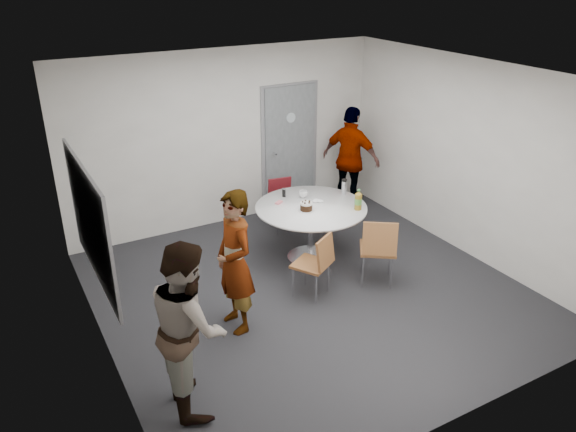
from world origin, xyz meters
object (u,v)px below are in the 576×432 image
door (290,149)px  person_main (235,262)px  table (313,214)px  whiteboard (90,223)px  chair_near_left (317,260)px  chair_near_right (379,246)px  chair_far (282,199)px  person_left (189,326)px  person_right (351,159)px

door → person_main: door is taller
door → person_main: bearing=-129.3°
door → table: 1.86m
whiteboard → table: whiteboard is taller
chair_near_left → chair_near_right: bearing=-41.2°
whiteboard → chair_far: (3.05, 1.62, -0.97)m
person_main → person_left: (-0.85, -0.87, 0.01)m
chair_near_right → person_left: size_ratio=0.56×
whiteboard → person_right: size_ratio=1.10×
chair_near_right → person_left: person_left is taller
whiteboard → chair_near_right: 3.44m
chair_near_right → person_right: (1.12, 2.22, 0.29)m
person_right → chair_far: bearing=67.4°
chair_far → person_left: 3.87m
door → whiteboard: (-3.56, -2.28, 0.42)m
person_left → chair_far: bearing=-34.3°
whiteboard → person_left: whiteboard is taller
whiteboard → person_left: (0.51, -1.28, -0.61)m
chair_far → person_right: (1.36, 0.13, 0.38)m
table → person_left: person_left is taller
door → chair_near_left: (-1.08, -2.60, -0.52)m
whiteboard → chair_near_right: size_ratio=2.04×
table → person_main: person_main is taller
chair_near_left → person_right: bearing=16.4°
whiteboard → person_main: whiteboard is taller
table → chair_far: 1.08m
chair_far → whiteboard: bearing=36.8°
chair_near_left → chair_near_right: chair_near_right is taller
whiteboard → chair_near_left: whiteboard is taller
chair_near_left → chair_far: chair_near_left is taller
table → person_main: (-1.59, -0.97, 0.15)m
door → table: size_ratio=1.40×
table → person_main: size_ratio=0.91×
table → chair_near_right: bearing=-71.8°
chair_near_right → chair_far: 2.10m
chair_near_left → chair_near_right: size_ratio=0.90×
person_main → person_right: person_right is taller
chair_near_left → whiteboard: bearing=142.0°
person_left → person_right: 4.94m
chair_near_left → person_left: person_left is taller
chair_near_right → person_main: size_ratio=0.56×
chair_near_left → person_right: size_ratio=0.49×
table → person_left: size_ratio=0.90×
person_right → table: bearing=101.0°
door → table: bearing=-109.5°
whiteboard → chair_far: whiteboard is taller
whiteboard → table: size_ratio=1.26×
chair_near_right → chair_far: chair_near_right is taller
table → chair_near_right: 1.09m
chair_near_left → person_left: 2.21m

